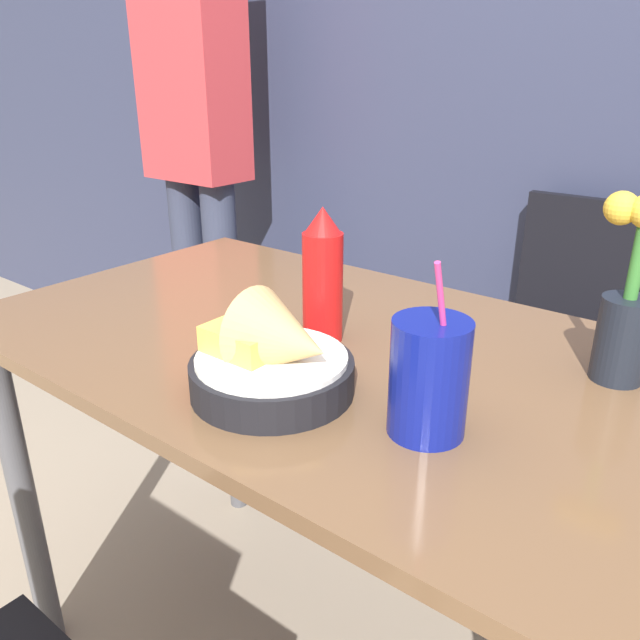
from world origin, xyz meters
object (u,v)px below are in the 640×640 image
at_px(ketchup_bottle, 324,277).
at_px(flower_vase, 629,301).
at_px(food_basket, 276,360).
at_px(person_standing, 195,121).
at_px(drink_cup, 429,381).
at_px(chair_far_window, 579,355).

relative_size(ketchup_bottle, flower_vase, 0.83).
relative_size(food_basket, person_standing, 0.13).
relative_size(food_basket, ketchup_bottle, 1.02).
height_order(flower_vase, person_standing, person_standing).
relative_size(drink_cup, person_standing, 0.13).
height_order(chair_far_window, food_basket, food_basket).
relative_size(ketchup_bottle, drink_cup, 0.97).
bearing_deg(ketchup_bottle, food_basket, -71.04).
height_order(food_basket, ketchup_bottle, ketchup_bottle).
bearing_deg(food_basket, ketchup_bottle, 108.96).
xyz_separation_m(ketchup_bottle, flower_vase, (0.41, 0.14, 0.01)).
distance_m(ketchup_bottle, person_standing, 1.15).
bearing_deg(drink_cup, food_basket, -168.25).
relative_size(chair_far_window, person_standing, 0.51).
bearing_deg(drink_cup, person_standing, 148.97).
relative_size(food_basket, drink_cup, 0.99).
bearing_deg(flower_vase, drink_cup, -116.60).
height_order(chair_far_window, person_standing, person_standing).
bearing_deg(person_standing, chair_far_window, 6.62).
bearing_deg(ketchup_bottle, flower_vase, 19.02).
bearing_deg(flower_vase, chair_far_window, 108.08).
bearing_deg(person_standing, flower_vase, -18.36).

